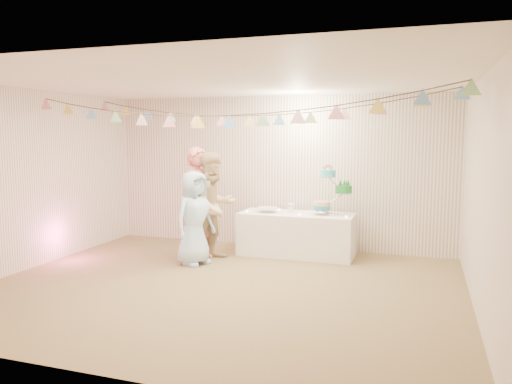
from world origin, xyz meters
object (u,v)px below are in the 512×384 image
(cake_stand, at_px, (332,188))
(person_child, at_px, (194,218))
(person_adult_b, at_px, (214,206))
(table, at_px, (296,234))
(person_adult_a, at_px, (199,203))

(cake_stand, relative_size, person_child, 0.52)
(person_adult_b, xyz_separation_m, person_child, (-0.16, -0.36, -0.14))
(table, height_order, cake_stand, cake_stand)
(person_child, bearing_deg, person_adult_a, 36.03)
(person_adult_a, height_order, person_adult_b, person_adult_a)
(cake_stand, xyz_separation_m, person_child, (-1.87, -1.08, -0.41))
(table, xyz_separation_m, person_child, (-1.32, -1.03, 0.36))
(cake_stand, xyz_separation_m, person_adult_a, (-1.97, -0.69, -0.24))
(cake_stand, bearing_deg, person_adult_b, -157.01)
(cake_stand, xyz_separation_m, person_adult_b, (-1.70, -0.72, -0.28))
(table, distance_m, cake_stand, 0.95)
(table, bearing_deg, cake_stand, 5.19)
(person_adult_a, xyz_separation_m, person_child, (0.10, -0.39, -0.17))
(table, height_order, person_adult_a, person_adult_a)
(cake_stand, bearing_deg, person_adult_a, -160.80)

